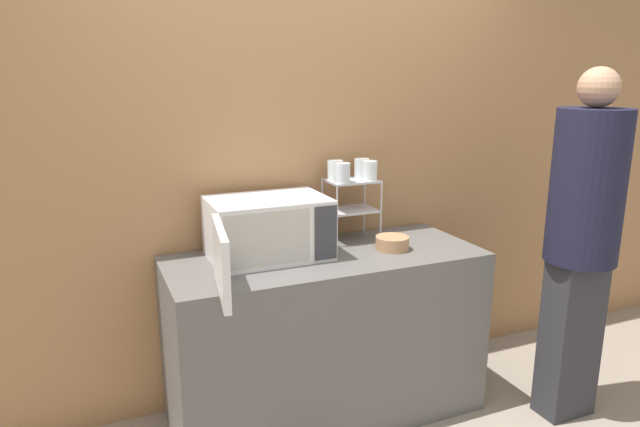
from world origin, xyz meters
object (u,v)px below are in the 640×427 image
Objects in this scene: bowl at (392,243)px; person at (583,229)px; glass_front_left at (342,173)px; glass_front_right at (369,171)px; dish_rack at (351,197)px; glass_back_left at (335,170)px; microwave at (266,229)px; glass_back_right at (362,168)px.

person is (0.82, -0.46, 0.10)m from bowl.
bowl is at bearing -43.77° from glass_front_left.
glass_front_left and glass_front_right have the same top height.
bowl is (0.12, -0.24, -0.21)m from dish_rack.
glass_back_left is (-0.08, 0.05, 0.15)m from dish_rack.
microwave reaches higher than bowl.
glass_front_left is at bearing -178.13° from glass_front_right.
dish_rack is 0.19× the size of person.
glass_back_left is (-0.16, 0.09, 0.00)m from glass_front_right.
dish_rack is 0.17m from glass_front_right.
glass_front_left is at bearing 136.23° from bowl.
person is (0.85, -0.75, -0.25)m from glass_back_right.
glass_front_left is 0.16m from glass_front_right.
glass_back_left is (0.01, 0.10, 0.00)m from glass_front_left.
person is at bearing -29.17° from bowl.
microwave is at bearing -165.75° from dish_rack.
person reaches higher than dish_rack.
glass_back_right is (0.61, 0.18, 0.24)m from microwave.
glass_front_left is 1.23m from person.
glass_front_right is at bearing -30.52° from glass_back_left.
glass_back_left reaches higher than bowl.
dish_rack is 3.27× the size of glass_back_right.
glass_back_right is (0.17, 0.10, 0.00)m from glass_front_left.
glass_back_left is at bearing 123.90° from bowl.
person reaches higher than glass_front_right.
person is (0.86, -0.65, -0.25)m from glass_front_right.
glass_back_right is 1.00× the size of glass_front_right.
microwave is at bearing -171.87° from glass_front_right.
glass_front_left is (0.45, 0.08, 0.24)m from microwave.
glass_front_right is (0.08, -0.05, 0.15)m from dish_rack.
person is (0.94, -0.70, -0.10)m from dish_rack.
glass_front_left and glass_back_left have the same top height.
person reaches higher than glass_back_left.
glass_back_right reaches higher than microwave.
dish_rack is 1.17m from person.
dish_rack is 1.94× the size of bowl.
glass_front_left reaches higher than microwave.
dish_rack is (0.53, 0.13, 0.09)m from microwave.
microwave is at bearing -158.25° from glass_back_left.
microwave is 8.12× the size of glass_front_left.
glass_front_right is at bearing 1.87° from glass_front_left.
glass_back_right is at bearing 1.29° from glass_back_left.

